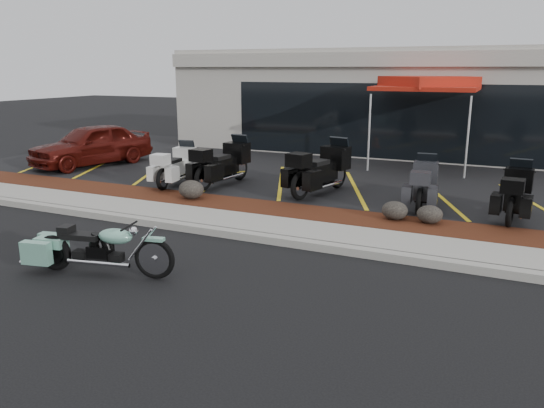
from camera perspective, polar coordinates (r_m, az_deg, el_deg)
The scene contains 18 objects.
ground at distance 9.43m, azimuth -0.29°, elevation -6.07°, with size 90.00×90.00×0.00m, color black.
curb at distance 10.19m, azimuth 1.82°, elevation -4.06°, with size 24.00×0.25×0.15m, color gray.
sidewalk at distance 10.80m, azimuth 3.25°, elevation -2.98°, with size 24.00×1.20×0.15m, color gray.
mulch_bed at distance 11.89m, azimuth 5.34°, elevation -1.38°, with size 24.00×1.20×0.16m, color #32170B.
upper_lot at distance 16.95m, azimuth 11.35°, elevation 3.15°, with size 26.00×9.60×0.15m, color black.
dealership_building at distance 22.84m, azimuth 15.27°, elevation 10.65°, with size 18.00×8.16×4.00m.
boulder_left at distance 13.25m, azimuth -8.68°, elevation 1.56°, with size 0.65×0.54×0.46m, color black.
boulder_mid at distance 11.59m, azimuth 13.07°, elevation -0.68°, with size 0.56×0.47×0.40m, color black.
boulder_right at distance 11.50m, azimuth 16.60°, elevation -1.07°, with size 0.54×0.45×0.38m, color black.
hero_cruiser at distance 8.66m, azimuth -12.55°, elevation -5.13°, with size 2.57×0.65×0.91m, color #6FAD95, non-canonical shape.
touring_white at distance 15.53m, azimuth -9.13°, elevation 4.69°, with size 1.99×0.76×1.16m, color silver, non-canonical shape.
touring_black_front at distance 15.30m, azimuth -3.50°, elevation 5.03°, with size 2.29×0.87×1.33m, color black, non-canonical shape.
touring_black_mid at distance 14.33m, azimuth 7.14°, elevation 4.42°, with size 2.39×0.91×1.39m, color black, non-canonical shape.
touring_grey at distance 13.45m, azimuth 16.20°, elevation 2.84°, with size 2.01×0.77×1.17m, color #323237, non-canonical shape.
touring_black_rear at distance 13.19m, azimuth 25.00°, elevation 1.90°, with size 2.07×0.79×1.20m, color black, non-canonical shape.
parked_car at distance 18.70m, azimuth -18.86°, elevation 6.06°, with size 1.62×4.04×1.37m, color #470E0A.
traffic_cone at distance 16.60m, azimuth 6.21°, elevation 4.28°, with size 0.35×0.35×0.52m, color #D34107.
popup_canopy at distance 17.99m, azimuth 16.38°, elevation 12.20°, with size 3.73×3.73×2.90m.
Camera 1 is at (3.68, -8.03, 3.30)m, focal length 35.00 mm.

